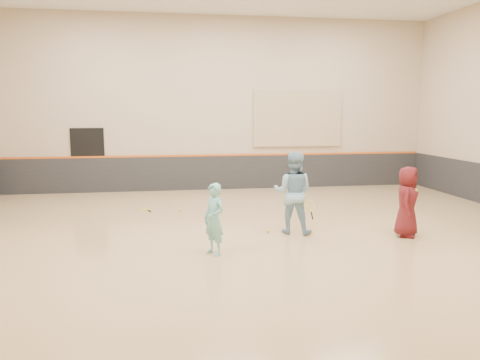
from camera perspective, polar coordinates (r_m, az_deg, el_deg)
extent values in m
cube|color=tan|center=(10.93, 1.20, -6.78)|extent=(15.00, 12.00, 0.20)
cube|color=#C2AB8D|center=(16.50, -2.50, 9.23)|extent=(15.00, 0.02, 6.00)
cube|color=#C2AB8D|center=(4.76, 14.44, 10.98)|extent=(15.00, 0.02, 6.00)
cube|color=#232326|center=(16.60, -2.43, 0.92)|extent=(14.90, 0.04, 1.20)
cube|color=#D85914|center=(16.52, -2.44, 3.05)|extent=(14.90, 0.03, 0.06)
cube|color=tan|center=(16.99, 7.04, 7.46)|extent=(3.20, 0.08, 2.00)
cube|color=black|center=(16.65, -18.03, 2.27)|extent=(1.10, 0.05, 2.20)
imported|color=#73C8C2|center=(9.06, -3.17, -4.77)|extent=(0.56, 0.61, 1.40)
imported|color=#86B3CF|center=(10.66, 6.49, -1.54)|extent=(1.12, 1.02, 1.86)
imported|color=#591518|center=(10.97, 19.70, -2.50)|extent=(0.83, 0.91, 1.56)
sphere|color=gold|center=(10.78, 3.40, -6.28)|extent=(0.07, 0.07, 0.07)
sphere|color=#CBEB36|center=(10.86, 20.70, -1.15)|extent=(0.07, 0.07, 0.07)
sphere|color=gold|center=(13.05, -7.28, -3.73)|extent=(0.07, 0.07, 0.07)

